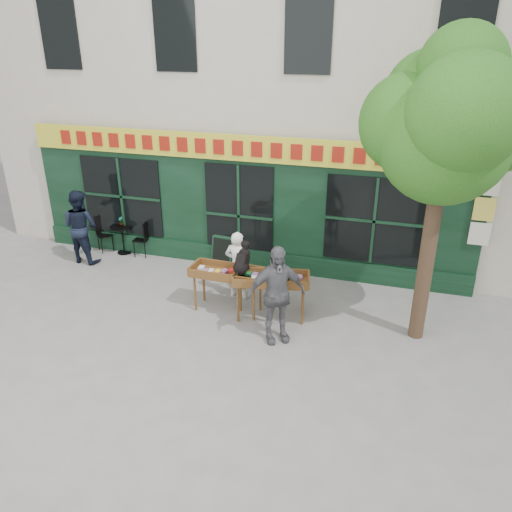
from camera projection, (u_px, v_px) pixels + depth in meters
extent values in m
plane|color=slate|center=(205.00, 310.00, 10.63)|extent=(80.00, 80.00, 0.00)
cube|color=beige|center=(280.00, 49.00, 13.84)|extent=(14.00, 7.00, 10.00)
cube|color=black|center=(240.00, 205.00, 12.09)|extent=(11.00, 0.16, 3.20)
cube|color=yellow|center=(238.00, 148.00, 11.42)|extent=(11.00, 0.06, 0.60)
cube|color=#9A1B0E|center=(237.00, 148.00, 11.39)|extent=(9.60, 0.03, 0.34)
cube|color=black|center=(240.00, 257.00, 12.55)|extent=(11.00, 0.10, 0.50)
cube|color=black|center=(239.00, 216.00, 12.11)|extent=(1.70, 0.05, 2.50)
cube|color=black|center=(122.00, 196.00, 12.88)|extent=(2.20, 0.05, 2.00)
cube|color=black|center=(374.00, 221.00, 11.17)|extent=(2.20, 0.05, 2.00)
cube|color=silver|center=(479.00, 234.00, 10.58)|extent=(0.42, 0.02, 0.50)
cube|color=#E5D14C|center=(484.00, 209.00, 10.36)|extent=(0.42, 0.02, 0.50)
cube|color=silver|center=(489.00, 184.00, 10.14)|extent=(0.42, 0.02, 0.50)
cylinder|color=#382619|center=(428.00, 251.00, 9.01)|extent=(0.28, 0.28, 3.60)
sphere|color=#175513|center=(445.00, 139.00, 8.20)|extent=(2.20, 2.20, 2.20)
sphere|color=#175513|center=(492.00, 119.00, 8.15)|extent=(1.80, 1.80, 1.80)
sphere|color=#175513|center=(409.00, 123.00, 8.45)|extent=(1.70, 1.70, 1.70)
sphere|color=#175513|center=(466.00, 113.00, 7.42)|extent=(1.80, 1.80, 1.80)
sphere|color=#175513|center=(431.00, 96.00, 8.56)|extent=(1.60, 1.60, 1.60)
sphere|color=#175513|center=(462.00, 67.00, 7.81)|extent=(1.40, 1.40, 1.40)
cylinder|color=brown|center=(195.00, 293.00, 10.47)|extent=(0.05, 0.05, 0.80)
cylinder|color=brown|center=(254.00, 303.00, 10.09)|extent=(0.05, 0.05, 0.80)
cylinder|color=brown|center=(204.00, 284.00, 10.85)|extent=(0.05, 0.05, 0.80)
cylinder|color=brown|center=(260.00, 293.00, 10.47)|extent=(0.05, 0.05, 0.80)
cube|color=brown|center=(227.00, 275.00, 10.30)|extent=(1.52, 0.62, 0.05)
cube|color=brown|center=(222.00, 278.00, 10.01)|extent=(1.50, 0.08, 0.18)
cube|color=brown|center=(232.00, 266.00, 10.52)|extent=(1.50, 0.08, 0.18)
cube|color=brown|center=(227.00, 273.00, 10.27)|extent=(1.31, 0.44, 0.06)
imported|color=white|center=(238.00, 265.00, 10.89)|extent=(0.57, 0.38, 1.54)
cylinder|color=brown|center=(238.00, 304.00, 10.05)|extent=(0.05, 0.05, 0.80)
cylinder|color=brown|center=(303.00, 307.00, 9.94)|extent=(0.05, 0.05, 0.80)
cylinder|color=brown|center=(241.00, 294.00, 10.45)|extent=(0.05, 0.05, 0.80)
cylinder|color=brown|center=(303.00, 296.00, 10.34)|extent=(0.05, 0.05, 0.80)
cube|color=brown|center=(271.00, 282.00, 10.02)|extent=(1.59, 0.88, 0.05)
cube|color=brown|center=(270.00, 285.00, 9.73)|extent=(1.48, 0.35, 0.18)
cube|color=brown|center=(272.00, 272.00, 10.25)|extent=(1.48, 0.35, 0.18)
cube|color=brown|center=(271.00, 279.00, 10.00)|extent=(1.35, 0.66, 0.06)
imported|color=#515155|center=(276.00, 294.00, 9.23)|extent=(1.21, 1.00, 1.94)
cylinder|color=black|center=(124.00, 252.00, 13.41)|extent=(0.36, 0.36, 0.03)
cylinder|color=black|center=(123.00, 240.00, 13.26)|extent=(0.04, 0.04, 0.72)
cylinder|color=black|center=(121.00, 227.00, 13.11)|extent=(0.60, 0.60, 0.03)
cube|color=black|center=(105.00, 235.00, 13.38)|extent=(0.51, 0.51, 0.03)
cube|color=black|center=(102.00, 224.00, 13.41)|extent=(0.25, 0.30, 0.50)
cylinder|color=black|center=(102.00, 246.00, 13.29)|extent=(0.02, 0.02, 0.44)
cylinder|color=black|center=(113.00, 244.00, 13.44)|extent=(0.02, 0.02, 0.44)
cylinder|color=black|center=(98.00, 242.00, 13.52)|extent=(0.02, 0.02, 0.44)
cylinder|color=black|center=(109.00, 240.00, 13.67)|extent=(0.02, 0.02, 0.44)
cube|color=black|center=(141.00, 240.00, 13.09)|extent=(0.39, 0.39, 0.03)
cube|color=black|center=(146.00, 231.00, 12.95)|extent=(0.06, 0.36, 0.50)
cylinder|color=black|center=(139.00, 245.00, 13.34)|extent=(0.02, 0.02, 0.44)
cylinder|color=black|center=(134.00, 249.00, 13.08)|extent=(0.02, 0.02, 0.44)
cylinder|color=black|center=(150.00, 246.00, 13.29)|extent=(0.02, 0.02, 0.44)
cylinder|color=black|center=(145.00, 250.00, 13.02)|extent=(0.02, 0.02, 0.44)
imported|color=gray|center=(121.00, 221.00, 13.05)|extent=(0.17, 0.14, 0.27)
imported|color=black|center=(81.00, 227.00, 12.57)|extent=(0.98, 0.79, 1.89)
cube|color=black|center=(222.00, 251.00, 12.50)|extent=(0.58, 0.24, 0.79)
cube|color=black|center=(221.00, 252.00, 12.49)|extent=(0.48, 0.21, 0.65)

